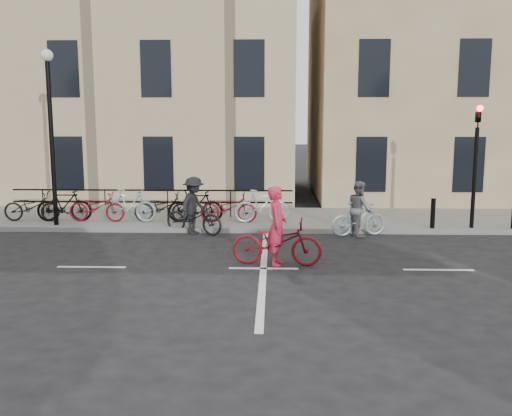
{
  "coord_description": "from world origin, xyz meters",
  "views": [
    {
      "loc": [
        0.23,
        -12.73,
        3.46
      ],
      "look_at": [
        -0.23,
        1.97,
        1.1
      ],
      "focal_mm": 40.0,
      "sensor_mm": 36.0,
      "label": 1
    }
  ],
  "objects_px": {
    "traffic_light": "(476,151)",
    "cyclist_pink": "(277,238)",
    "cyclist_dark": "(194,212)",
    "lamp_post": "(50,116)",
    "cyclist_grey": "(359,214)"
  },
  "relations": [
    {
      "from": "cyclist_dark",
      "to": "cyclist_pink",
      "type": "bearing_deg",
      "value": -120.16
    },
    {
      "from": "traffic_light",
      "to": "cyclist_grey",
      "type": "distance_m",
      "value": 3.96
    },
    {
      "from": "traffic_light",
      "to": "lamp_post",
      "type": "height_order",
      "value": "lamp_post"
    },
    {
      "from": "traffic_light",
      "to": "cyclist_dark",
      "type": "distance_m",
      "value": 8.55
    },
    {
      "from": "traffic_light",
      "to": "cyclist_pink",
      "type": "distance_m",
      "value": 7.34
    },
    {
      "from": "lamp_post",
      "to": "cyclist_dark",
      "type": "relative_size",
      "value": 2.61
    },
    {
      "from": "cyclist_grey",
      "to": "cyclist_dark",
      "type": "distance_m",
      "value": 4.87
    },
    {
      "from": "cyclist_pink",
      "to": "cyclist_grey",
      "type": "height_order",
      "value": "cyclist_pink"
    },
    {
      "from": "lamp_post",
      "to": "cyclist_dark",
      "type": "xyz_separation_m",
      "value": [
        4.35,
        -0.5,
        -2.82
      ]
    },
    {
      "from": "lamp_post",
      "to": "cyclist_dark",
      "type": "height_order",
      "value": "lamp_post"
    },
    {
      "from": "traffic_light",
      "to": "cyclist_pink",
      "type": "xyz_separation_m",
      "value": [
        -5.89,
        -3.98,
        -1.8
      ]
    },
    {
      "from": "lamp_post",
      "to": "cyclist_grey",
      "type": "bearing_deg",
      "value": -4.13
    },
    {
      "from": "cyclist_pink",
      "to": "cyclist_dark",
      "type": "xyz_separation_m",
      "value": [
        -2.46,
        3.54,
        0.02
      ]
    },
    {
      "from": "cyclist_pink",
      "to": "traffic_light",
      "type": "bearing_deg",
      "value": -49.82
    },
    {
      "from": "cyclist_pink",
      "to": "cyclist_dark",
      "type": "relative_size",
      "value": 1.07
    }
  ]
}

